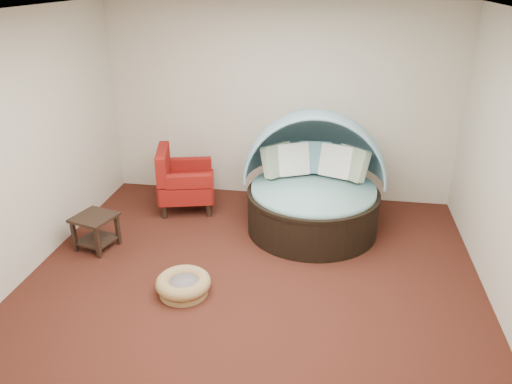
# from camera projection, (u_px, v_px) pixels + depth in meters

# --- Properties ---
(floor) EXTENTS (5.00, 5.00, 0.00)m
(floor) POSITION_uv_depth(u_px,v_px,m) (250.00, 286.00, 5.42)
(floor) COLOR #431B13
(floor) RESTS_ON ground
(wall_back) EXTENTS (5.00, 0.00, 5.00)m
(wall_back) POSITION_uv_depth(u_px,v_px,m) (280.00, 104.00, 7.10)
(wall_back) COLOR beige
(wall_back) RESTS_ON floor
(wall_front) EXTENTS (5.00, 0.00, 5.00)m
(wall_front) POSITION_uv_depth(u_px,v_px,m) (167.00, 336.00, 2.59)
(wall_front) COLOR beige
(wall_front) RESTS_ON floor
(wall_left) EXTENTS (0.00, 5.00, 5.00)m
(wall_left) POSITION_uv_depth(u_px,v_px,m) (14.00, 152.00, 5.21)
(wall_left) COLOR beige
(wall_left) RESTS_ON floor
(ceiling) EXTENTS (5.00, 5.00, 0.00)m
(ceiling) POSITION_uv_depth(u_px,v_px,m) (249.00, 13.00, 4.28)
(ceiling) COLOR white
(ceiling) RESTS_ON wall_back
(canopy_daybed) EXTENTS (1.88, 1.77, 1.56)m
(canopy_daybed) POSITION_uv_depth(u_px,v_px,m) (314.00, 176.00, 6.39)
(canopy_daybed) COLOR black
(canopy_daybed) RESTS_ON floor
(pet_basket) EXTENTS (0.60, 0.60, 0.20)m
(pet_basket) POSITION_uv_depth(u_px,v_px,m) (183.00, 285.00, 5.26)
(pet_basket) COLOR olive
(pet_basket) RESTS_ON floor
(red_armchair) EXTENTS (0.93, 0.93, 0.90)m
(red_armchair) POSITION_uv_depth(u_px,v_px,m) (182.00, 181.00, 7.04)
(red_armchair) COLOR black
(red_armchair) RESTS_ON floor
(side_table) EXTENTS (0.56, 0.56, 0.43)m
(side_table) POSITION_uv_depth(u_px,v_px,m) (95.00, 227.00, 6.06)
(side_table) COLOR black
(side_table) RESTS_ON floor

